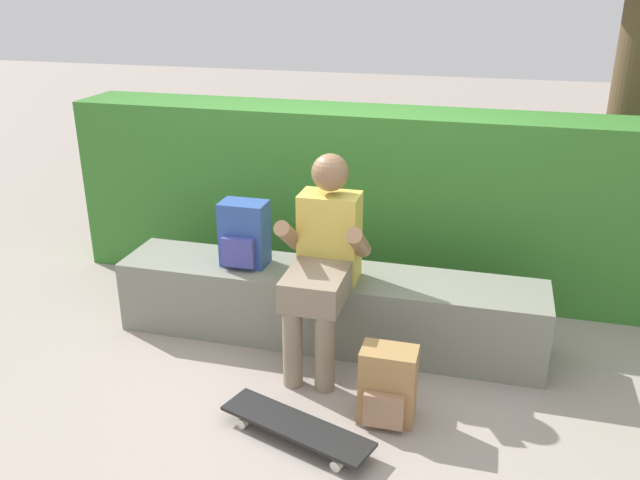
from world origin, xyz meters
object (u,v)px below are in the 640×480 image
Objects in this scene: bench_main at (327,306)px; skateboard_near_person at (296,427)px; person_skater at (323,256)px; backpack_on_bench at (244,235)px; backpack_on_ground at (388,386)px.

bench_main is 3.15× the size of skateboard_near_person.
person_skater reaches higher than skateboard_near_person.
skateboard_near_person is at bearing -57.61° from backpack_on_bench.
person_skater is at bearing 94.79° from skateboard_near_person.
backpack_on_bench is (-0.55, 0.21, -0.00)m from person_skater.
backpack_on_bench is at bearing 122.39° from skateboard_near_person.
backpack_on_bench is (-0.62, 0.97, 0.57)m from skateboard_near_person.
person_skater is at bearing 133.61° from backpack_on_ground.
skateboard_near_person is 2.05× the size of backpack_on_ground.
person_skater is at bearing -82.02° from bench_main.
backpack_on_bench is (-0.52, -0.01, 0.42)m from bench_main.
backpack_on_ground is (1.02, -0.69, -0.45)m from backpack_on_bench.
bench_main is at bearing 125.10° from backpack_on_ground.
bench_main is at bearing 97.98° from person_skater.
backpack_on_ground is (0.40, 0.28, 0.12)m from skateboard_near_person.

